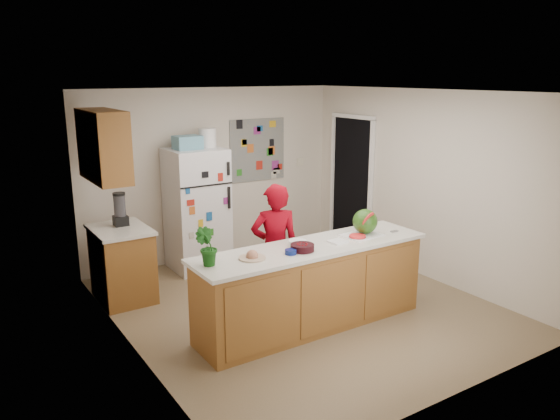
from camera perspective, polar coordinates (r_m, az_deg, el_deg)
floor at (r=6.61m, az=2.10°, el=-10.02°), size 4.00×4.50×0.02m
wall_back at (r=8.12m, az=-6.99°, el=3.77°), size 4.00×0.02×2.50m
wall_left at (r=5.35m, az=-15.74°, el=-2.09°), size 0.02×4.50×2.50m
wall_right at (r=7.52m, az=14.87°, el=2.57°), size 0.02×4.50×2.50m
ceiling at (r=6.04m, az=2.32°, el=12.36°), size 4.00×4.50×0.02m
doorway at (r=8.57m, az=7.52°, el=2.72°), size 0.03×0.85×2.04m
peninsula_base at (r=5.96m, az=3.33°, el=-8.14°), size 2.60×0.62×0.88m
peninsula_top at (r=5.80m, az=3.39°, el=-3.93°), size 2.68×0.70×0.04m
side_counter_base at (r=6.92m, az=-16.13°, el=-5.57°), size 0.60×0.80×0.86m
side_counter_top at (r=6.78m, az=-16.39°, el=-1.99°), size 0.64×0.84×0.04m
upper_cabinets at (r=6.50m, az=-17.99°, el=6.42°), size 0.35×1.00×0.80m
refrigerator at (r=7.68m, az=-8.68°, el=0.06°), size 0.75×0.70×1.70m
fridge_top_bin at (r=7.47m, az=-9.65°, el=6.97°), size 0.35×0.28×0.18m
photo_collage at (r=8.40m, az=-2.37°, el=6.28°), size 0.95×0.01×0.95m
person at (r=6.21m, az=-0.53°, el=-4.06°), size 0.64×0.53×1.51m
blender_appliance at (r=6.84m, az=-16.38°, el=-0.02°), size 0.14×0.14×0.38m
cutting_board at (r=6.20m, az=8.54°, el=-2.61°), size 0.46×0.36×0.01m
watermelon at (r=6.21m, az=8.88°, el=-1.19°), size 0.28×0.28×0.28m
watermelon_slice at (r=6.09m, az=8.09°, el=-2.73°), size 0.18×0.18×0.02m
cherry_bowl at (r=5.61m, az=2.35°, el=-3.94°), size 0.30×0.30×0.07m
white_bowl at (r=5.77m, az=1.84°, el=-3.47°), size 0.25×0.25×0.06m
cobalt_bowl at (r=5.51m, az=1.12°, el=-4.40°), size 0.16×0.16×0.05m
plate at (r=5.39m, az=-2.92°, el=-5.02°), size 0.35×0.35×0.02m
paper_towel at (r=5.92m, az=6.05°, el=-3.29°), size 0.20×0.18×0.02m
keys at (r=6.41m, az=11.85°, el=-2.19°), size 0.10×0.04×0.01m
potted_plant at (r=5.19m, az=-7.69°, el=-3.83°), size 0.26×0.26×0.37m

